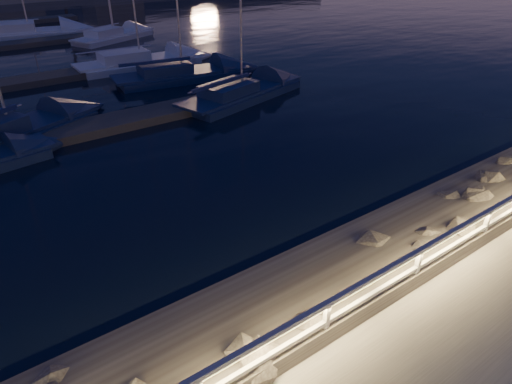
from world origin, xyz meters
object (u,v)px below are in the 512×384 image
(sailboat_d, at_px, (239,92))
(sailboat_h, at_px, (179,73))
(guard_rail, at_px, (287,336))
(sailboat_l, at_px, (26,32))
(sailboat_c, at_px, (137,61))
(sailboat_f, at_px, (6,133))
(sailboat_g, at_px, (112,35))

(sailboat_d, distance_m, sailboat_h, 5.57)
(guard_rail, bearing_deg, sailboat_l, 84.10)
(guard_rail, distance_m, sailboat_c, 27.10)
(guard_rail, height_order, sailboat_h, sailboat_h)
(sailboat_l, bearing_deg, guard_rail, -82.42)
(sailboat_f, xyz_separation_m, sailboat_l, (6.33, 25.03, 0.00))
(sailboat_d, xyz_separation_m, sailboat_f, (-11.71, 0.98, 0.04))
(guard_rail, xyz_separation_m, sailboat_h, (8.84, 21.37, -0.95))
(sailboat_c, xyz_separation_m, sailboat_f, (-10.00, -9.02, 0.01))
(guard_rail, xyz_separation_m, sailboat_c, (7.99, 25.88, -0.92))
(sailboat_g, bearing_deg, sailboat_h, -117.44)
(sailboat_d, distance_m, sailboat_l, 26.56)
(sailboat_f, height_order, sailboat_l, sailboat_l)
(sailboat_c, height_order, sailboat_d, sailboat_c)
(guard_rail, relative_size, sailboat_l, 2.65)
(guard_rail, height_order, sailboat_c, sailboat_c)
(sailboat_d, relative_size, sailboat_f, 0.99)
(guard_rail, height_order, sailboat_l, sailboat_l)
(sailboat_h, bearing_deg, sailboat_f, -148.05)
(sailboat_h, bearing_deg, sailboat_l, 111.76)
(sailboat_f, bearing_deg, sailboat_c, 17.87)
(sailboat_c, bearing_deg, guard_rail, -104.37)
(sailboat_c, relative_size, sailboat_f, 1.05)
(sailboat_f, bearing_deg, sailboat_h, -1.58)
(sailboat_f, xyz_separation_m, sailboat_h, (10.85, 4.52, -0.04))
(sailboat_c, xyz_separation_m, sailboat_h, (0.85, -4.50, -0.03))
(sailboat_d, relative_size, sailboat_l, 0.85)
(sailboat_c, height_order, sailboat_g, sailboat_c)
(sailboat_f, relative_size, sailboat_l, 0.86)
(sailboat_f, height_order, sailboat_h, sailboat_h)
(sailboat_f, xyz_separation_m, sailboat_g, (12.02, 19.19, -0.04))
(guard_rail, xyz_separation_m, sailboat_d, (9.70, 15.87, -0.96))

